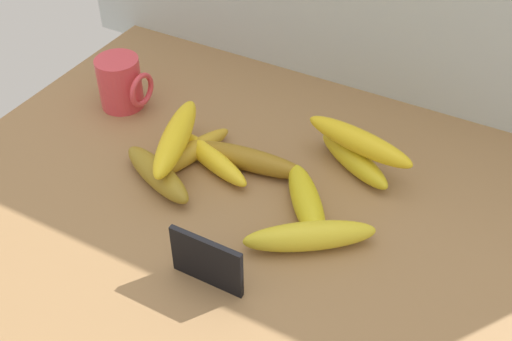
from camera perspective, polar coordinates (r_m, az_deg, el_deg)
counter_top at (r=98.41cm, az=1.29°, el=-4.13°), size 110.00×76.00×3.00cm
chalkboard_sign at (r=85.00cm, az=-4.52°, el=-8.46°), size 11.00×1.80×8.40cm
coffee_mug at (r=118.86cm, az=-12.29°, el=7.86°), size 9.59×8.09×9.86cm
banana_0 at (r=103.07cm, az=-0.62°, el=1.01°), size 21.14×6.04×3.92cm
banana_1 at (r=103.98cm, az=-4.15°, el=1.15°), size 18.16×9.59×3.51cm
banana_2 at (r=95.53cm, az=4.67°, el=-2.92°), size 14.09×16.30×4.35cm
banana_3 at (r=101.32cm, az=-9.06°, el=-0.32°), size 17.17×10.26×4.28cm
banana_4 at (r=90.61cm, az=4.96°, el=-6.03°), size 18.55×14.90×4.36cm
banana_5 at (r=104.29cm, az=9.00°, el=0.97°), size 16.22×11.40×3.91cm
banana_6 at (r=105.24cm, az=-6.25°, el=1.53°), size 8.22×18.69×3.41cm
banana_7 at (r=102.63cm, az=-7.40°, el=3.01°), size 10.49×20.81×4.35cm
banana_8 at (r=101.94cm, az=9.46°, el=2.67°), size 19.96×7.65×3.96cm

